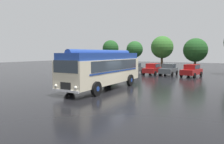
{
  "coord_description": "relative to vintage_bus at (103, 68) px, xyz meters",
  "views": [
    {
      "loc": [
        9.84,
        -16.05,
        3.22
      ],
      "look_at": [
        -0.76,
        1.76,
        1.4
      ],
      "focal_mm": 35.0,
      "sensor_mm": 36.0,
      "label": 1
    }
  ],
  "objects": [
    {
      "name": "tree_left_of_centre",
      "position": [
        -6.87,
        21.28,
        2.02
      ],
      "size": [
        3.09,
        3.09,
        5.43
      ],
      "color": "#4C3823",
      "rests_on": "ground"
    },
    {
      "name": "car_mid_right",
      "position": [
        1.51,
        15.09,
        -1.05
      ],
      "size": [
        2.0,
        4.22,
        1.66
      ],
      "color": "#4C5156",
      "rests_on": "ground"
    },
    {
      "name": "tree_right_of_centre",
      "position": [
        3.96,
        22.05,
        1.74
      ],
      "size": [
        3.95,
        3.95,
        5.66
      ],
      "color": "#4C3823",
      "rests_on": "ground"
    },
    {
      "name": "tree_far_left",
      "position": [
        -11.43,
        20.25,
        2.14
      ],
      "size": [
        3.12,
        3.12,
        5.68
      ],
      "color": "#4C3823",
      "rests_on": "ground"
    },
    {
      "name": "car_near_left",
      "position": [
        -3.8,
        14.74,
        -1.05
      ],
      "size": [
        2.3,
        4.36,
        1.66
      ],
      "color": "#4C5156",
      "rests_on": "ground"
    },
    {
      "name": "car_far_right",
      "position": [
        4.8,
        14.57,
        -1.05
      ],
      "size": [
        2.41,
        4.4,
        1.66
      ],
      "color": "maroon",
      "rests_on": "ground"
    },
    {
      "name": "tree_centre",
      "position": [
        -1.5,
        21.04,
        2.38
      ],
      "size": [
        3.86,
        3.86,
        6.15
      ],
      "color": "#4C3823",
      "rests_on": "ground"
    },
    {
      "name": "vintage_bus",
      "position": [
        0.0,
        0.0,
        0.0
      ],
      "size": [
        3.05,
        10.18,
        3.49
      ],
      "color": "beige",
      "rests_on": "ground"
    },
    {
      "name": "puddle_patch",
      "position": [
        -1.26,
        -3.3,
        -1.89
      ],
      "size": [
        1.95,
        1.95,
        0.01
      ],
      "primitive_type": "cylinder",
      "color": "black",
      "rests_on": "ground"
    },
    {
      "name": "car_mid_left",
      "position": [
        -0.82,
        14.8,
        -1.05
      ],
      "size": [
        1.97,
        4.21,
        1.66
      ],
      "color": "maroon",
      "rests_on": "ground"
    },
    {
      "name": "ground_plane",
      "position": [
        0.76,
        -0.24,
        -1.89
      ],
      "size": [
        120.0,
        120.0,
        0.0
      ],
      "primitive_type": "plane",
      "color": "black"
    }
  ]
}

